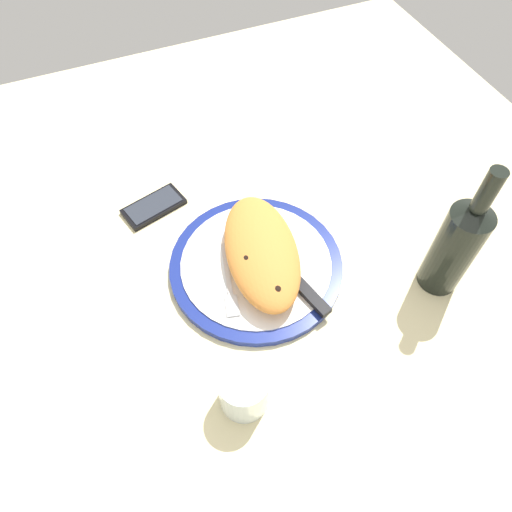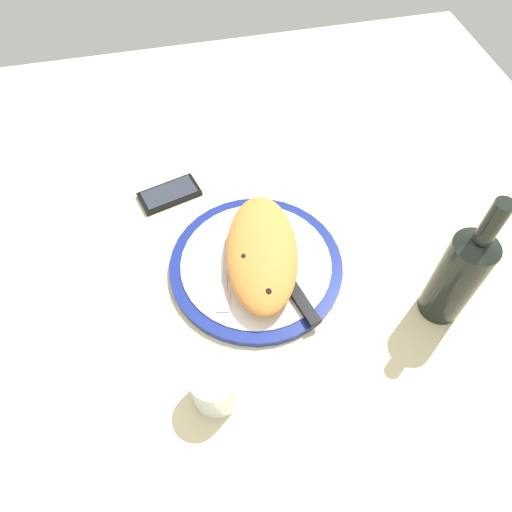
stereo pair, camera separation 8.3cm
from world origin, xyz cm
name	(u,v)px [view 1 (the left image)]	position (x,y,z in cm)	size (l,w,h in cm)	color
ground_plane	(256,272)	(0.00, 0.00, -1.50)	(150.00, 150.00, 3.00)	beige
plate	(256,265)	(0.00, 0.00, 0.87)	(31.29, 31.29, 1.80)	navy
calzone	(263,253)	(0.42, 1.06, 4.72)	(27.19, 17.10, 5.83)	orange
fork	(229,286)	(2.84, -6.23, 2.00)	(15.04, 5.15, 0.40)	silver
knife	(297,282)	(6.81, 4.82, 2.30)	(22.51, 7.39, 1.20)	silver
smartphone	(154,206)	(-21.11, -13.25, 0.56)	(9.02, 13.20, 1.16)	black
water_glass	(244,391)	(21.56, -11.02, 3.56)	(7.52, 7.52, 8.17)	silver
wine_bottle	(456,245)	(14.87, 28.92, 10.50)	(6.98, 6.98, 27.10)	black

